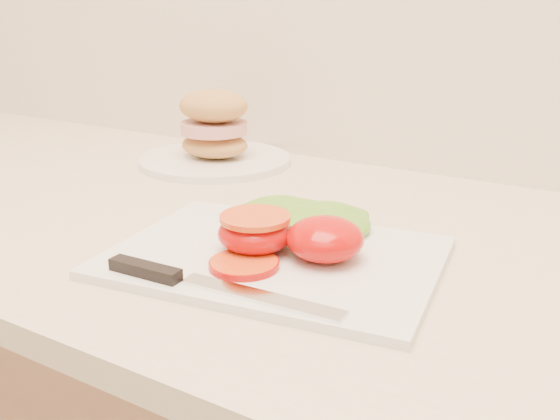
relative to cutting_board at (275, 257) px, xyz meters
The scene contains 8 objects.
cutting_board is the anchor object (origin of this frame).
tomato_half_dome 0.06m from the cutting_board, 15.04° to the left, with size 0.08×0.08×0.04m, color #BF0800.
tomato_half_cut 0.03m from the cutting_board, 165.75° to the right, with size 0.08×0.08×0.04m.
tomato_slice_0 0.05m from the cutting_board, 98.83° to the right, with size 0.07×0.07×0.01m, color orange.
lettuce_leaf_0 0.07m from the cutting_board, 109.35° to the left, with size 0.14×0.09×0.03m, color #6FB12E.
lettuce_leaf_1 0.08m from the cutting_board, 77.48° to the left, with size 0.12×0.09×0.03m, color #6FB12E.
knife 0.11m from the cutting_board, 106.27° to the right, with size 0.24×0.04×0.01m.
sandwich_plate 0.42m from the cutting_board, 135.38° to the left, with size 0.25×0.25×0.12m.
Camera 1 is at (-0.26, 1.06, 1.20)m, focal length 40.00 mm.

